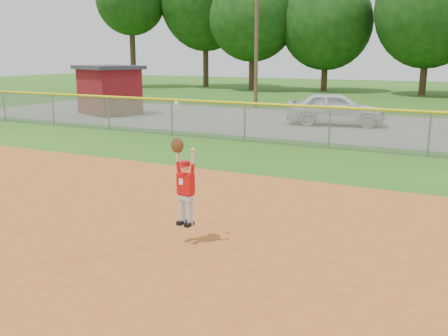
{
  "coord_description": "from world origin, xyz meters",
  "views": [
    {
      "loc": [
        4.58,
        -7.53,
        3.35
      ],
      "look_at": [
        0.18,
        1.23,
        1.1
      ],
      "focal_mm": 40.0,
      "sensor_mm": 36.0,
      "label": 1
    }
  ],
  "objects": [
    {
      "name": "ground",
      "position": [
        0.0,
        0.0,
        0.0
      ],
      "size": [
        120.0,
        120.0,
        0.0
      ],
      "primitive_type": "plane",
      "color": "#285C15",
      "rests_on": "ground"
    },
    {
      "name": "clay_infield",
      "position": [
        0.0,
        -3.0,
        0.02
      ],
      "size": [
        24.0,
        16.0,
        0.04
      ],
      "primitive_type": "cube",
      "color": "#A2521D",
      "rests_on": "ground"
    },
    {
      "name": "parking_strip",
      "position": [
        0.0,
        16.0,
        0.01
      ],
      "size": [
        44.0,
        10.0,
        0.03
      ],
      "primitive_type": "cube",
      "color": "slate",
      "rests_on": "ground"
    },
    {
      "name": "car_white_a",
      "position": [
        -1.32,
        16.07,
        0.81
      ],
      "size": [
        4.86,
        2.71,
        1.56
      ],
      "primitive_type": "imported",
      "rotation": [
        0.0,
        0.0,
        1.77
      ],
      "color": "silver",
      "rests_on": "parking_strip"
    },
    {
      "name": "utility_shed",
      "position": [
        -13.91,
        14.85,
        1.39
      ],
      "size": [
        4.46,
        4.04,
        2.72
      ],
      "color": "#620E11",
      "rests_on": "ground"
    },
    {
      "name": "outfield_fence",
      "position": [
        0.0,
        10.0,
        0.88
      ],
      "size": [
        40.06,
        0.1,
        1.55
      ],
      "color": "gray",
      "rests_on": "ground"
    },
    {
      "name": "power_lines",
      "position": [
        1.0,
        22.0,
        4.68
      ],
      "size": [
        19.4,
        0.24,
        9.0
      ],
      "color": "#4C3823",
      "rests_on": "ground"
    },
    {
      "name": "tree_line",
      "position": [
        0.96,
        37.9,
        7.53
      ],
      "size": [
        62.37,
        13.0,
        14.43
      ],
      "color": "#422D1C",
      "rests_on": "ground"
    },
    {
      "name": "ballplayer",
      "position": [
        0.15,
        -0.26,
        1.15
      ],
      "size": [
        0.52,
        0.24,
        2.2
      ],
      "color": "silver",
      "rests_on": "ground"
    }
  ]
}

